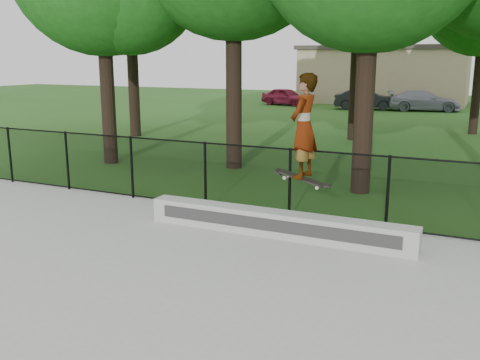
{
  "coord_description": "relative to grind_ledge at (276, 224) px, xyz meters",
  "views": [
    {
      "loc": [
        5.64,
        -4.33,
        3.35
      ],
      "look_at": [
        1.65,
        4.2,
        1.2
      ],
      "focal_mm": 40.0,
      "sensor_mm": 36.0,
      "label": 1
    }
  ],
  "objects": [
    {
      "name": "skater_airborne",
      "position": [
        0.59,
        -0.26,
        1.88
      ],
      "size": [
        0.82,
        0.69,
        1.99
      ],
      "color": "black",
      "rests_on": "ground"
    },
    {
      "name": "distant_building",
      "position": [
        -4.17,
        33.3,
        1.87
      ],
      "size": [
        12.4,
        6.4,
        4.3
      ],
      "color": "tan",
      "rests_on": "ground"
    },
    {
      "name": "car_b",
      "position": [
        -4.18,
        27.15,
        0.38
      ],
      "size": [
        3.92,
        2.14,
        1.35
      ],
      "primitive_type": "imported",
      "rotation": [
        0.0,
        0.0,
        1.77
      ],
      "color": "black",
      "rests_on": "ground"
    },
    {
      "name": "grind_ledge",
      "position": [
        0.0,
        0.0,
        0.0
      ],
      "size": [
        5.23,
        0.4,
        0.48
      ],
      "primitive_type": "cube",
      "color": "#A4A49F",
      "rests_on": "concrete_slab"
    },
    {
      "name": "car_a",
      "position": [
        -10.18,
        28.09,
        0.33
      ],
      "size": [
        3.92,
        2.35,
        1.26
      ],
      "primitive_type": "imported",
      "rotation": [
        0.0,
        0.0,
        1.32
      ],
      "color": "maroon",
      "rests_on": "ground"
    },
    {
      "name": "car_c",
      "position": [
        -0.51,
        27.7,
        0.36
      ],
      "size": [
        4.47,
        2.8,
        1.31
      ],
      "primitive_type": "imported",
      "rotation": [
        0.0,
        0.0,
        1.82
      ],
      "color": "#9190A4",
      "rests_on": "ground"
    },
    {
      "name": "chainlink_fence",
      "position": [
        -2.17,
        1.2,
        0.51
      ],
      "size": [
        16.06,
        0.06,
        1.5
      ],
      "color": "black",
      "rests_on": "concrete_slab"
    }
  ]
}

